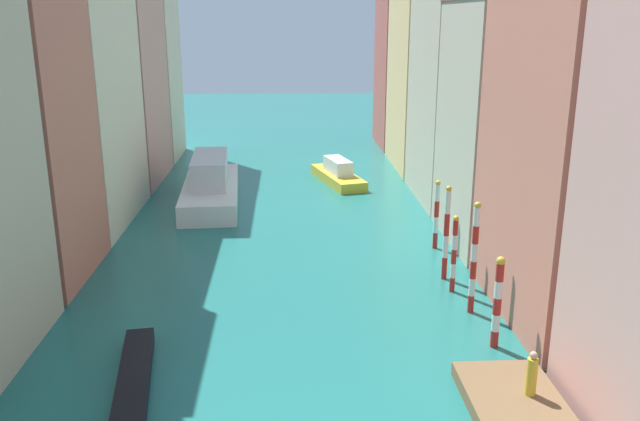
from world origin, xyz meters
name	(u,v)px	position (x,y,z in m)	size (l,w,h in m)	color
ground_plane	(282,237)	(0.00, 24.50, 0.00)	(154.00, 154.00, 0.00)	#1E6B66
building_left_3	(61,106)	(-13.43, 28.56, 7.35)	(7.70, 11.31, 14.68)	beige
building_left_4	(106,62)	(-13.43, 39.53, 9.29)	(7.70, 10.10, 18.57)	tan
building_left_5	(132,55)	(-13.43, 48.57, 9.35)	(7.70, 7.53, 18.67)	beige
building_right_1	(606,121)	(13.43, 13.59, 8.50)	(7.70, 10.19, 16.96)	#C6705B
building_right_2	(521,121)	(13.43, 23.36, 7.01)	(7.70, 8.94, 13.99)	#BCB299
building_right_3	(476,70)	(13.43, 32.88, 9.08)	(7.70, 10.01, 18.15)	#BCB299
building_right_4	(440,72)	(13.43, 43.44, 8.15)	(7.70, 10.51, 16.28)	#DBB77A
building_right_5	(419,37)	(13.43, 53.55, 10.70)	(7.70, 8.96, 21.38)	#B25147
waterfront_dock	(524,418)	(7.81, 5.32, 0.26)	(3.08, 6.45, 0.52)	brown
person_on_dock	(532,375)	(8.34, 6.28, 1.25)	(0.36, 0.36, 1.58)	gold
mooring_pole_0	(497,301)	(8.48, 10.54, 1.95)	(0.35, 0.35, 3.80)	red
mooring_pole_1	(474,257)	(8.40, 13.73, 2.59)	(0.30, 0.30, 5.09)	red
mooring_pole_2	(454,253)	(8.13, 16.03, 1.93)	(0.28, 0.28, 3.78)	red
mooring_pole_3	(446,232)	(8.12, 17.63, 2.44)	(0.29, 0.29, 4.79)	red
mooring_pole_4	(436,214)	(8.65, 22.12, 2.02)	(0.30, 0.30, 3.95)	red
vaporetto_white	(211,185)	(-5.06, 32.56, 1.22)	(4.48, 12.48, 3.33)	white
gondola_black	(132,395)	(-5.00, 7.32, 0.27)	(2.33, 9.00, 0.54)	black
motorboat_0	(338,174)	(4.34, 37.85, 0.66)	(4.06, 7.80, 1.88)	gold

